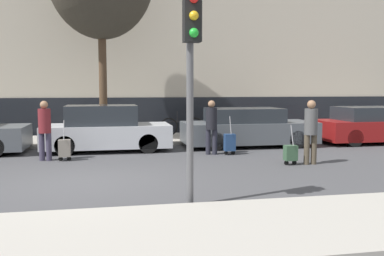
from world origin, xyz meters
TOP-DOWN VIEW (x-y plane):
  - ground_plane at (0.00, 0.00)m, footprint 80.00×80.00m
  - sidewalk_near at (0.00, -3.75)m, footprint 28.00×2.50m
  - sidewalk_far at (0.00, 7.00)m, footprint 28.00×3.00m
  - parked_car_1 at (0.39, 4.56)m, footprint 4.00×1.72m
  - parked_car_2 at (5.20, 4.71)m, footprint 4.52×1.86m
  - parked_car_3 at (9.95, 4.68)m, footprint 4.01×1.86m
  - pedestrian_left at (-1.24, 3.01)m, footprint 0.34×0.34m
  - trolley_left at (-0.72, 2.85)m, footprint 0.34×0.29m
  - pedestrian_center at (3.54, 3.17)m, footprint 0.34×0.34m
  - trolley_center at (4.06, 3.01)m, footprint 0.34×0.29m
  - pedestrian_right at (5.70, 1.04)m, footprint 0.35×0.34m
  - trolley_right at (5.15, 1.05)m, footprint 0.34×0.29m
  - traffic_light at (1.82, -2.36)m, footprint 0.28×0.47m
  - parked_bicycle at (3.37, 7.34)m, footprint 1.77×0.06m

SIDE VIEW (x-z plane):
  - ground_plane at x=0.00m, z-range 0.00..0.00m
  - sidewalk_near at x=0.00m, z-range 0.00..0.12m
  - sidewalk_far at x=0.00m, z-range 0.00..0.12m
  - trolley_right at x=5.15m, z-range -0.21..0.84m
  - trolley_left at x=-0.72m, z-range -0.21..0.92m
  - trolley_center at x=4.06m, z-range -0.21..0.96m
  - parked_bicycle at x=3.37m, z-range 0.01..0.97m
  - parked_car_2 at x=5.20m, z-range -0.03..1.29m
  - parked_car_3 at x=9.95m, z-range -0.03..1.29m
  - parked_car_1 at x=0.39m, z-range -0.06..1.41m
  - pedestrian_center at x=3.54m, z-range 0.11..1.75m
  - pedestrian_left at x=-1.24m, z-range 0.11..1.77m
  - pedestrian_right at x=5.70m, z-range 0.11..1.81m
  - traffic_light at x=1.82m, z-range 0.76..4.32m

